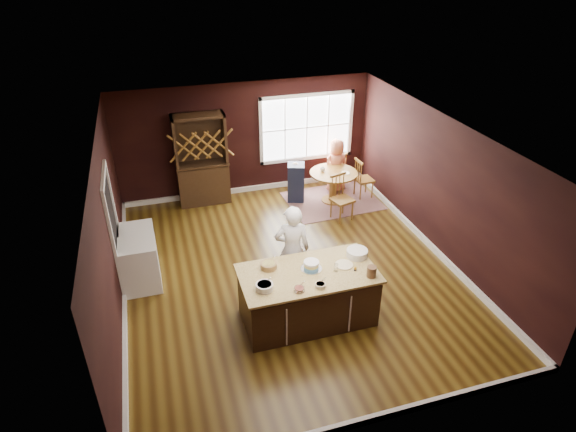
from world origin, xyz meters
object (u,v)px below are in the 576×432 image
object	(u,v)px
toddler	(298,168)
dryer	(139,248)
kitchen_island	(308,297)
high_chair	(296,182)
washer	(140,266)
hutch	(202,160)
dining_table	(333,181)
layer_cake	(311,265)
chair_east	(364,178)
seated_woman	(336,166)
chair_south	(342,198)
baker	(292,250)
chair_north	(337,170)

from	to	relation	value
toddler	dryer	distance (m)	4.14
kitchen_island	high_chair	world-z (taller)	high_chair
washer	hutch	bearing A→B (deg)	62.42
dining_table	layer_cake	xyz separation A→B (m)	(-1.82, -3.64, 0.45)
high_chair	toddler	distance (m)	0.34
chair_east	dryer	world-z (taller)	chair_east
kitchen_island	toddler	distance (m)	4.25
seated_woman	toddler	world-z (taller)	seated_woman
chair_south	dining_table	bearing A→B (deg)	66.37
high_chair	toddler	world-z (taller)	high_chair
hutch	dining_table	bearing A→B (deg)	-16.10
baker	hutch	xyz separation A→B (m)	(-1.00, 3.77, 0.23)
kitchen_island	high_chair	xyz separation A→B (m)	(1.08, 4.03, 0.04)
toddler	baker	bearing A→B (deg)	-109.57
seated_woman	dining_table	bearing A→B (deg)	53.11
dining_table	dryer	xyz separation A→B (m)	(-4.45, -1.46, -0.10)
high_chair	washer	size ratio (longest dim) A/B	1.05
baker	chair_east	xyz separation A→B (m)	(2.71, 2.94, -0.35)
layer_cake	hutch	xyz separation A→B (m)	(-1.09, 4.49, 0.08)
kitchen_island	seated_woman	distance (m)	4.77
chair_east	chair_south	world-z (taller)	chair_south
layer_cake	baker	bearing A→B (deg)	97.41
kitchen_island	toddler	bearing A→B (deg)	74.23
chair_east	high_chair	bearing A→B (deg)	76.39
chair_south	toddler	distance (m)	1.39
chair_east	chair_south	size ratio (longest dim) A/B	0.94
chair_east	baker	bearing A→B (deg)	133.98
layer_cake	washer	xyz separation A→B (m)	(-2.63, 1.55, -0.53)
layer_cake	seated_woman	size ratio (longest dim) A/B	0.25
baker	high_chair	size ratio (longest dim) A/B	1.75
chair_south	washer	world-z (taller)	chair_south
chair_south	hutch	xyz separation A→B (m)	(-2.79, 1.69, 0.55)
kitchen_island	high_chair	distance (m)	4.17
dining_table	high_chair	distance (m)	0.88
toddler	washer	world-z (taller)	toddler
seated_woman	hutch	xyz separation A→B (m)	(-3.18, 0.32, 0.40)
chair_north	hutch	distance (m)	3.35
hutch	washer	distance (m)	3.37
dining_table	baker	xyz separation A→B (m)	(-1.92, -2.93, 0.31)
seated_woman	chair_north	bearing A→B (deg)	-129.09
washer	chair_south	bearing A→B (deg)	16.04
hutch	dryer	world-z (taller)	hutch
layer_cake	high_chair	world-z (taller)	layer_cake
layer_cake	chair_north	world-z (taller)	layer_cake
chair_north	high_chair	xyz separation A→B (m)	(-1.20, -0.41, 0.02)
chair_east	toddler	size ratio (longest dim) A/B	3.80
washer	chair_north	bearing A→B (deg)	30.21
seated_woman	toddler	size ratio (longest dim) A/B	5.13
layer_cake	hutch	world-z (taller)	hutch
washer	kitchen_island	bearing A→B (deg)	-32.48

